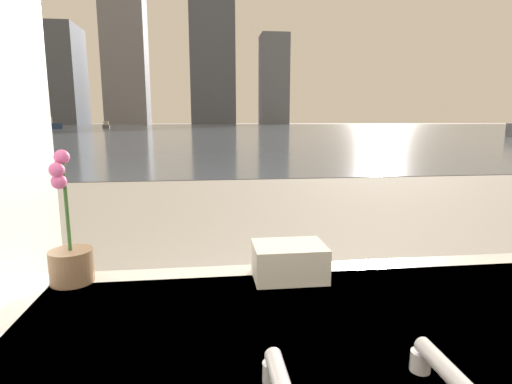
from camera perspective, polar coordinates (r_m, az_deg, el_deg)
faucet_near at (r=0.85m, az=3.16°, el=-25.06°), size 0.04×0.19×0.08m
faucet_far at (r=0.95m, az=24.46°, el=-21.67°), size 0.04×0.19×0.08m
potted_orchid at (r=1.49m, az=-25.02°, el=-7.94°), size 0.14×0.14×0.45m
towel_stack at (r=1.41m, az=4.73°, el=-9.81°), size 0.25×0.18×0.12m
harbor_water at (r=62.46m, az=-6.81°, el=9.11°), size 180.00×110.00×0.01m
harbor_boat_1 at (r=58.14m, az=-27.96°, el=8.49°), size 3.31×4.38×1.58m
harbor_boat_2 at (r=61.58m, az=-20.61°, el=8.86°), size 1.41×2.79×1.00m
harbor_boat_4 at (r=88.82m, az=-29.19°, el=8.43°), size 1.58×2.72×0.96m
skyline_tower_0 at (r=130.83m, az=-32.41°, el=14.96°), size 11.75×9.52×30.93m
skyline_tower_1 at (r=124.89m, az=-25.46°, el=14.76°), size 7.79×13.92×26.24m
skyline_tower_2 at (r=122.72m, az=-18.32°, el=20.78°), size 11.41×9.56×49.35m
skyline_tower_3 at (r=119.77m, az=-6.24°, el=18.58°), size 12.55×8.02×37.37m
skyline_tower_4 at (r=120.65m, az=2.56°, el=15.67°), size 7.90×8.49×25.27m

